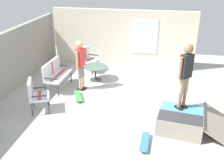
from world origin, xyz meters
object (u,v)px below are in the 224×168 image
at_px(patio_chair_near_house, 87,57).
at_px(patio_table, 95,70).
at_px(patio_chair_by_wall, 35,93).
at_px(person_watching, 80,62).
at_px(skate_ramp, 182,116).
at_px(person_skater, 186,72).
at_px(skateboard_spare, 145,142).
at_px(skateboard_by_bench, 78,96).
at_px(patio_bench, 55,72).

relative_size(patio_chair_near_house, patio_table, 1.13).
bearing_deg(patio_chair_by_wall, person_watching, -27.39).
height_order(skate_ramp, patio_chair_near_house, patio_chair_near_house).
distance_m(patio_chair_near_house, patio_chair_by_wall, 3.46).
relative_size(person_watching, person_skater, 0.99).
distance_m(skate_ramp, skateboard_spare, 1.45).
xyz_separation_m(patio_table, skateboard_spare, (-3.56, -2.15, -0.32)).
height_order(patio_table, skateboard_by_bench, patio_table).
xyz_separation_m(patio_chair_by_wall, skateboard_by_bench, (1.01, -0.96, -0.53)).
bearing_deg(patio_table, person_skater, -129.06).
xyz_separation_m(patio_chair_near_house, patio_table, (-0.83, -0.54, -0.21)).
height_order(person_watching, skateboard_spare, person_watching).
relative_size(skate_ramp, patio_bench, 1.59).
distance_m(patio_table, skateboard_spare, 4.17).
bearing_deg(person_watching, patio_table, -18.54).
xyz_separation_m(skate_ramp, patio_table, (2.46, 3.09, 0.15)).
xyz_separation_m(skate_ramp, person_skater, (0.00, 0.06, 1.32)).
bearing_deg(patio_bench, skate_ramp, -109.32).
height_order(patio_chair_by_wall, person_skater, person_skater).
bearing_deg(person_watching, skateboard_by_bench, -173.45).
bearing_deg(patio_table, patio_bench, 127.86).
bearing_deg(skate_ramp, patio_chair_by_wall, 91.44).
bearing_deg(patio_chair_near_house, skateboard_spare, -148.47).
distance_m(person_skater, skateboard_spare, 2.05).
xyz_separation_m(patio_bench, person_watching, (0.09, -0.93, 0.43)).
distance_m(patio_chair_by_wall, patio_table, 2.83).
bearing_deg(skate_ramp, skateboard_spare, 139.69).
relative_size(patio_chair_by_wall, patio_table, 1.13).
bearing_deg(skateboard_spare, skate_ramp, -40.31).
distance_m(patio_bench, person_watching, 1.03).
bearing_deg(patio_chair_by_wall, skate_ramp, -88.56).
xyz_separation_m(patio_chair_near_house, patio_chair_by_wall, (-3.40, 0.63, 0.00)).
height_order(patio_chair_near_house, patio_table, patio_chair_near_house).
xyz_separation_m(patio_chair_by_wall, skateboard_spare, (-0.99, -3.33, -0.53)).
bearing_deg(skate_ramp, skateboard_by_bench, 74.64).
relative_size(patio_chair_by_wall, skateboard_by_bench, 1.26).
bearing_deg(patio_chair_near_house, skateboard_by_bench, -172.09).
xyz_separation_m(patio_chair_near_house, skateboard_spare, (-4.39, -2.69, -0.53)).
xyz_separation_m(patio_table, person_watching, (-0.86, 0.29, 0.64)).
relative_size(skate_ramp, patio_table, 2.25).
height_order(person_watching, person_skater, person_skater).
distance_m(skate_ramp, person_watching, 3.82).
bearing_deg(skateboard_by_bench, patio_chair_near_house, 7.91).
relative_size(patio_table, person_watching, 0.51).
bearing_deg(skate_ramp, patio_bench, 70.68).
xyz_separation_m(skate_ramp, person_watching, (1.60, 3.37, 0.79)).
relative_size(skate_ramp, skateboard_by_bench, 2.50).
bearing_deg(skate_ramp, patio_table, 51.46).
xyz_separation_m(patio_chair_near_house, person_watching, (-1.69, -0.25, 0.44)).
xyz_separation_m(patio_bench, patio_table, (0.95, -1.22, -0.21)).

